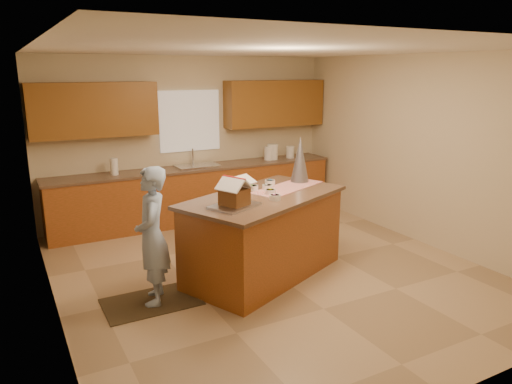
# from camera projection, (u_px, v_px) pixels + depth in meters

# --- Properties ---
(floor) EXTENTS (5.50, 5.50, 0.00)m
(floor) POSITION_uv_depth(u_px,v_px,m) (270.00, 271.00, 6.09)
(floor) COLOR tan
(floor) RESTS_ON ground
(ceiling) EXTENTS (5.50, 5.50, 0.00)m
(ceiling) POSITION_uv_depth(u_px,v_px,m) (272.00, 49.00, 5.43)
(ceiling) COLOR silver
(ceiling) RESTS_ON floor
(wall_back) EXTENTS (5.50, 5.50, 0.00)m
(wall_back) POSITION_uv_depth(u_px,v_px,m) (190.00, 139.00, 8.11)
(wall_back) COLOR beige
(wall_back) RESTS_ON floor
(wall_front) EXTENTS (5.50, 5.50, 0.00)m
(wall_front) POSITION_uv_depth(u_px,v_px,m) (465.00, 232.00, 3.41)
(wall_front) COLOR beige
(wall_front) RESTS_ON floor
(wall_left) EXTENTS (5.50, 5.50, 0.00)m
(wall_left) POSITION_uv_depth(u_px,v_px,m) (46.00, 190.00, 4.61)
(wall_left) COLOR beige
(wall_left) RESTS_ON floor
(wall_right) EXTENTS (5.50, 5.50, 0.00)m
(wall_right) POSITION_uv_depth(u_px,v_px,m) (422.00, 150.00, 6.91)
(wall_right) COLOR beige
(wall_right) RESTS_ON floor
(stone_accent) EXTENTS (0.00, 2.50, 2.50)m
(stone_accent) POSITION_uv_depth(u_px,v_px,m) (59.00, 222.00, 3.96)
(stone_accent) COLOR gray
(stone_accent) RESTS_ON wall_left
(window_curtain) EXTENTS (1.05, 0.03, 1.00)m
(window_curtain) POSITION_uv_depth(u_px,v_px,m) (190.00, 121.00, 8.01)
(window_curtain) COLOR white
(window_curtain) RESTS_ON wall_back
(back_counter_base) EXTENTS (4.80, 0.60, 0.88)m
(back_counter_base) POSITION_uv_depth(u_px,v_px,m) (198.00, 195.00, 8.08)
(back_counter_base) COLOR #A44C22
(back_counter_base) RESTS_ON floor
(back_counter_top) EXTENTS (4.85, 0.63, 0.04)m
(back_counter_top) POSITION_uv_depth(u_px,v_px,m) (197.00, 168.00, 7.96)
(back_counter_top) COLOR brown
(back_counter_top) RESTS_ON back_counter_base
(upper_cabinet_left) EXTENTS (1.85, 0.35, 0.80)m
(upper_cabinet_left) POSITION_uv_depth(u_px,v_px,m) (94.00, 110.00, 7.11)
(upper_cabinet_left) COLOR brown
(upper_cabinet_left) RESTS_ON wall_back
(upper_cabinet_right) EXTENTS (1.85, 0.35, 0.80)m
(upper_cabinet_right) POSITION_uv_depth(u_px,v_px,m) (275.00, 103.00, 8.53)
(upper_cabinet_right) COLOR brown
(upper_cabinet_right) RESTS_ON wall_back
(sink) EXTENTS (0.70, 0.45, 0.12)m
(sink) POSITION_uv_depth(u_px,v_px,m) (197.00, 169.00, 7.97)
(sink) COLOR silver
(sink) RESTS_ON back_counter_top
(faucet) EXTENTS (0.03, 0.03, 0.28)m
(faucet) POSITION_uv_depth(u_px,v_px,m) (193.00, 157.00, 8.08)
(faucet) COLOR silver
(faucet) RESTS_ON back_counter_top
(island_base) EXTENTS (2.22, 1.71, 0.97)m
(island_base) POSITION_uv_depth(u_px,v_px,m) (264.00, 237.00, 5.88)
(island_base) COLOR #A44C22
(island_base) RESTS_ON floor
(island_top) EXTENTS (2.34, 1.83, 0.04)m
(island_top) POSITION_uv_depth(u_px,v_px,m) (264.00, 197.00, 5.75)
(island_top) COLOR brown
(island_top) RESTS_ON island_base
(table_runner) EXTENTS (1.17, 0.81, 0.01)m
(table_runner) POSITION_uv_depth(u_px,v_px,m) (288.00, 187.00, 6.13)
(table_runner) COLOR #A80F0C
(table_runner) RESTS_ON island_top
(baking_tray) EXTENTS (0.62, 0.55, 0.03)m
(baking_tray) POSITION_uv_depth(u_px,v_px,m) (235.00, 206.00, 5.25)
(baking_tray) COLOR silver
(baking_tray) RESTS_ON island_top
(cookbook) EXTENTS (0.30, 0.27, 0.10)m
(cookbook) POSITION_uv_depth(u_px,v_px,m) (245.00, 180.00, 6.10)
(cookbook) COLOR white
(cookbook) RESTS_ON island_top
(tinsel_tree) EXTENTS (0.32, 0.32, 0.61)m
(tinsel_tree) POSITION_uv_depth(u_px,v_px,m) (300.00, 159.00, 6.37)
(tinsel_tree) COLOR #ACABB7
(tinsel_tree) RESTS_ON island_top
(rug) EXTENTS (1.02, 0.66, 0.01)m
(rug) POSITION_uv_depth(u_px,v_px,m) (151.00, 302.00, 5.27)
(rug) COLOR black
(rug) RESTS_ON floor
(boy) EXTENTS (0.52, 0.63, 1.50)m
(boy) POSITION_uv_depth(u_px,v_px,m) (152.00, 236.00, 5.10)
(boy) COLOR #99B3D9
(boy) RESTS_ON rug
(canister_a) EXTENTS (0.17, 0.17, 0.23)m
(canister_a) POSITION_uv_depth(u_px,v_px,m) (269.00, 153.00, 8.56)
(canister_a) COLOR white
(canister_a) RESTS_ON back_counter_top
(canister_b) EXTENTS (0.19, 0.19, 0.28)m
(canister_b) POSITION_uv_depth(u_px,v_px,m) (273.00, 152.00, 8.59)
(canister_b) COLOR white
(canister_b) RESTS_ON back_counter_top
(canister_c) EXTENTS (0.15, 0.15, 0.21)m
(canister_c) POSITION_uv_depth(u_px,v_px,m) (290.00, 152.00, 8.77)
(canister_c) COLOR white
(canister_c) RESTS_ON back_counter_top
(paper_towel) EXTENTS (0.12, 0.12, 0.26)m
(paper_towel) POSITION_uv_depth(u_px,v_px,m) (114.00, 167.00, 7.31)
(paper_towel) COLOR white
(paper_towel) RESTS_ON back_counter_top
(gingerbread_house) EXTENTS (0.40, 0.41, 0.31)m
(gingerbread_house) POSITION_uv_depth(u_px,v_px,m) (234.00, 194.00, 5.21)
(gingerbread_house) COLOR brown
(gingerbread_house) RESTS_ON baking_tray
(candy_bowls) EXTENTS (0.66, 0.82, 0.06)m
(candy_bowls) POSITION_uv_depth(u_px,v_px,m) (263.00, 189.00, 5.90)
(candy_bowls) COLOR #357FC6
(candy_bowls) RESTS_ON island_top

